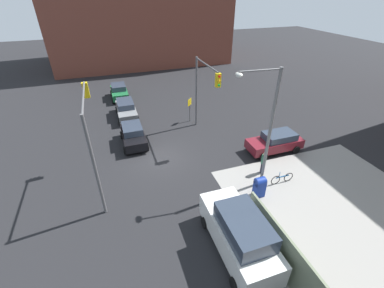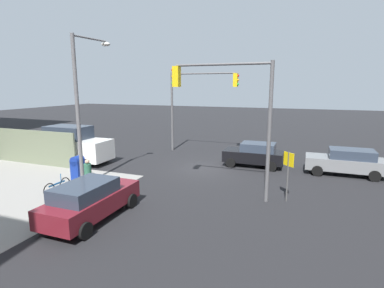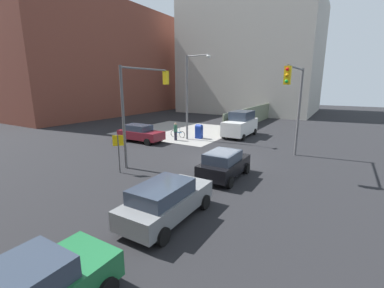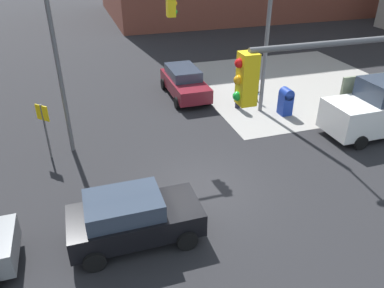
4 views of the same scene
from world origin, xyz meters
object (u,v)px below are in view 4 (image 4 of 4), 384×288
at_px(sedan_maroon, 184,82).
at_px(pedestrian_crossing, 238,92).
at_px(traffic_signal_nw_corner, 104,41).
at_px(bicycle_leaning_on_fence, 256,94).
at_px(hatchback_black, 133,217).
at_px(traffic_signal_se_corner, 371,116).
at_px(street_lamp_corner, 272,21).
at_px(mailbox_blue, 286,101).

relative_size(sedan_maroon, pedestrian_crossing, 2.58).
bearing_deg(traffic_signal_nw_corner, bicycle_leaning_on_fence, 18.13).
relative_size(hatchback_black, bicycle_leaning_on_fence, 2.25).
xyz_separation_m(traffic_signal_se_corner, bicycle_leaning_on_fence, (3.28, 11.70, -4.30)).
height_order(traffic_signal_nw_corner, bicycle_leaning_on_fence, traffic_signal_nw_corner).
relative_size(street_lamp_corner, bicycle_leaning_on_fence, 4.57).
bearing_deg(street_lamp_corner, traffic_signal_nw_corner, -173.19).
distance_m(traffic_signal_nw_corner, pedestrian_crossing, 8.02).
xyz_separation_m(traffic_signal_se_corner, sedan_maroon, (-0.36, 13.55, -3.80)).
distance_m(traffic_signal_se_corner, sedan_maroon, 14.08).
height_order(traffic_signal_nw_corner, mailbox_blue, traffic_signal_nw_corner).
bearing_deg(mailbox_blue, hatchback_black, -143.39).
relative_size(traffic_signal_se_corner, pedestrian_crossing, 3.73).
bearing_deg(street_lamp_corner, mailbox_blue, -22.68).
xyz_separation_m(traffic_signal_se_corner, street_lamp_corner, (2.84, 9.93, 0.06)).
bearing_deg(sedan_maroon, hatchback_black, -114.20).
height_order(pedestrian_crossing, bicycle_leaning_on_fence, pedestrian_crossing).
xyz_separation_m(hatchback_black, sedan_maroon, (4.86, 10.82, 0.00)).
relative_size(hatchback_black, pedestrian_crossing, 2.26).
distance_m(traffic_signal_se_corner, bicycle_leaning_on_fence, 12.88).
relative_size(street_lamp_corner, mailbox_blue, 5.59).
xyz_separation_m(traffic_signal_nw_corner, traffic_signal_se_corner, (4.96, -9.00, 0.05)).
distance_m(mailbox_blue, sedan_maroon, 5.87).
xyz_separation_m(mailbox_blue, sedan_maroon, (-4.24, 4.05, 0.08)).
xyz_separation_m(traffic_signal_nw_corner, pedestrian_crossing, (6.84, 2.00, -3.69)).
relative_size(pedestrian_crossing, bicycle_leaning_on_fence, 1.00).
relative_size(traffic_signal_nw_corner, bicycle_leaning_on_fence, 3.71).
bearing_deg(traffic_signal_nw_corner, hatchback_black, -92.41).
relative_size(traffic_signal_se_corner, bicycle_leaning_on_fence, 3.71).
bearing_deg(pedestrian_crossing, street_lamp_corner, 82.92).
height_order(traffic_signal_nw_corner, pedestrian_crossing, traffic_signal_nw_corner).
xyz_separation_m(traffic_signal_se_corner, mailbox_blue, (3.88, 9.50, -3.88)).
relative_size(mailbox_blue, hatchback_black, 0.36).
bearing_deg(hatchback_black, traffic_signal_se_corner, -27.67).
height_order(street_lamp_corner, sedan_maroon, street_lamp_corner).
height_order(street_lamp_corner, pedestrian_crossing, street_lamp_corner).
bearing_deg(hatchback_black, pedestrian_crossing, 49.33).
bearing_deg(sedan_maroon, pedestrian_crossing, -48.78).
distance_m(street_lamp_corner, pedestrian_crossing, 4.06).
relative_size(street_lamp_corner, pedestrian_crossing, 4.59).
height_order(traffic_signal_se_corner, sedan_maroon, traffic_signal_se_corner).
xyz_separation_m(sedan_maroon, bicycle_leaning_on_fence, (3.64, -1.86, -0.50)).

